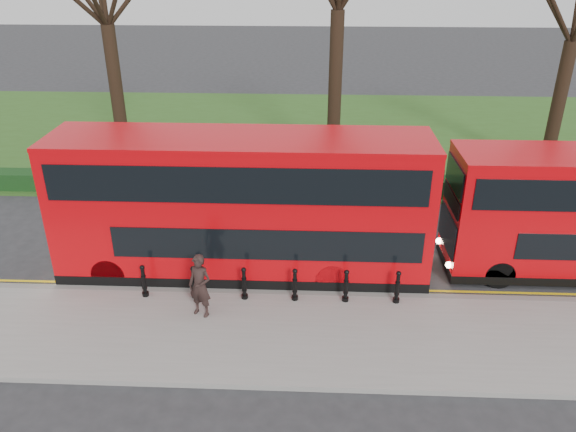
{
  "coord_description": "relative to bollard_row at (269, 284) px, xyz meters",
  "views": [
    {
      "loc": [
        0.99,
        -15.24,
        9.71
      ],
      "look_at": [
        0.3,
        0.5,
        2.0
      ],
      "focal_mm": 35.0,
      "sensor_mm": 36.0,
      "label": 1
    }
  ],
  "objects": [
    {
      "name": "bollard_row",
      "position": [
        0.0,
        0.0,
        0.0
      ],
      "size": [
        7.63,
        0.15,
        1.0
      ],
      "color": "black",
      "rests_on": "pavement"
    },
    {
      "name": "bus_lead",
      "position": [
        -0.96,
        1.76,
        1.66
      ],
      "size": [
        11.51,
        2.64,
        4.58
      ],
      "color": "#C4040B",
      "rests_on": "ground"
    },
    {
      "name": "kerb",
      "position": [
        0.17,
        0.35,
        -0.57
      ],
      "size": [
        60.0,
        0.25,
        0.16
      ],
      "primitive_type": "cube",
      "color": "slate",
      "rests_on": "ground"
    },
    {
      "name": "pavement",
      "position": [
        0.17,
        -1.65,
        -0.57
      ],
      "size": [
        60.0,
        4.0,
        0.15
      ],
      "primitive_type": "cube",
      "color": "gray",
      "rests_on": "ground"
    },
    {
      "name": "ground",
      "position": [
        0.17,
        1.35,
        -0.65
      ],
      "size": [
        120.0,
        120.0,
        0.0
      ],
      "primitive_type": "plane",
      "color": "#28282B",
      "rests_on": "ground"
    },
    {
      "name": "yellow_line_inner",
      "position": [
        0.17,
        0.85,
        -0.64
      ],
      "size": [
        60.0,
        0.1,
        0.01
      ],
      "primitive_type": "cube",
      "color": "yellow",
      "rests_on": "ground"
    },
    {
      "name": "hedge",
      "position": [
        0.17,
        8.15,
        -0.25
      ],
      "size": [
        60.0,
        0.9,
        0.8
      ],
      "primitive_type": "cube",
      "color": "black",
      "rests_on": "ground"
    },
    {
      "name": "pedestrian",
      "position": [
        -1.87,
        -0.84,
        0.45
      ],
      "size": [
        0.81,
        0.68,
        1.9
      ],
      "primitive_type": "imported",
      "rotation": [
        0.0,
        0.0,
        -0.39
      ],
      "color": "black",
      "rests_on": "pavement"
    },
    {
      "name": "yellow_line_outer",
      "position": [
        0.17,
        0.65,
        -0.64
      ],
      "size": [
        60.0,
        0.1,
        0.01
      ],
      "primitive_type": "cube",
      "color": "yellow",
      "rests_on": "ground"
    },
    {
      "name": "grass_verge",
      "position": [
        0.17,
        16.35,
        -0.62
      ],
      "size": [
        60.0,
        18.0,
        0.06
      ],
      "primitive_type": "cube",
      "color": "#2D501A",
      "rests_on": "ground"
    }
  ]
}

